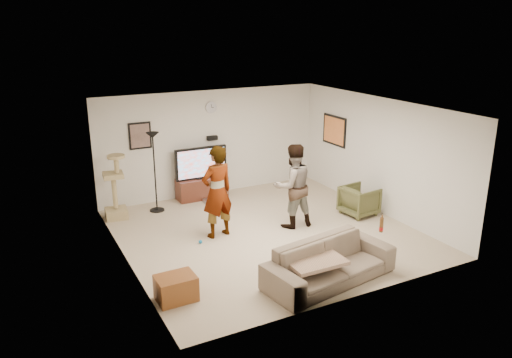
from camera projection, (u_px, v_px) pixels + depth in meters
name	position (u px, v px, depth m)	size (l,w,h in m)	color
floor	(266.00, 233.00, 9.89)	(5.50, 5.50, 0.02)	tan
ceiling	(267.00, 107.00, 9.13)	(5.50, 5.50, 0.02)	silver
wall_back	(211.00, 143.00, 11.84)	(5.50, 0.04, 2.50)	white
wall_front	(358.00, 221.00, 7.19)	(5.50, 0.04, 2.50)	white
wall_left	(122.00, 194.00, 8.31)	(0.04, 5.50, 2.50)	white
wall_right	(379.00, 155.00, 10.72)	(0.04, 5.50, 2.50)	white
wall_clock	(211.00, 107.00, 11.56)	(0.26, 0.26, 0.04)	white
wall_speaker	(212.00, 138.00, 11.75)	(0.25, 0.10, 0.10)	black
picture_back	(140.00, 136.00, 10.97)	(0.42, 0.03, 0.52)	#6D554F
picture_right	(334.00, 130.00, 11.99)	(0.03, 0.78, 0.62)	orange
tv_stand	(202.00, 188.00, 11.77)	(1.19, 0.45, 0.49)	#441F15
console_box	(213.00, 201.00, 11.55)	(0.40, 0.30, 0.07)	#B5B4C0
tv	(201.00, 163.00, 11.59)	(1.25, 0.08, 0.74)	black
tv_screen	(202.00, 163.00, 11.55)	(1.15, 0.01, 0.65)	#41A0CF
floor_lamp	(155.00, 173.00, 10.77)	(0.32, 0.32, 1.76)	black
cat_tree	(114.00, 187.00, 10.43)	(0.45, 0.45, 1.40)	tan
person_left	(217.00, 192.00, 9.47)	(0.66, 0.43, 1.81)	#979797
person_right	(293.00, 186.00, 9.96)	(0.84, 0.65, 1.72)	teal
sofa	(330.00, 262.00, 7.95)	(2.23, 0.87, 0.65)	#6D5D4E
throw_blanket	(314.00, 260.00, 7.79)	(0.90, 0.70, 0.06)	tan
beer_bottle	(381.00, 225.00, 8.27)	(0.06, 0.06, 0.25)	brown
armchair	(359.00, 201.00, 10.73)	(0.68, 0.70, 0.64)	#494A29
side_table	(176.00, 288.00, 7.45)	(0.58, 0.44, 0.39)	brown
toy_ball	(200.00, 242.00, 9.39)	(0.07, 0.07, 0.07)	#106DAF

